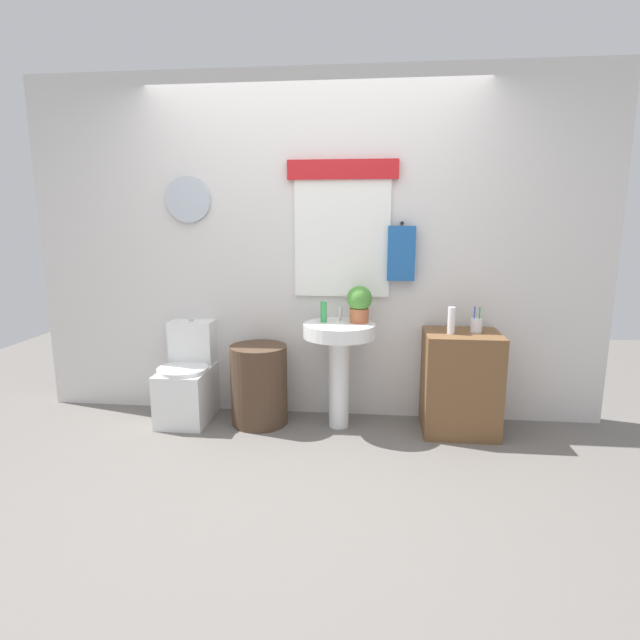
% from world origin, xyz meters
% --- Properties ---
extents(ground_plane, '(8.00, 8.00, 0.00)m').
position_xyz_m(ground_plane, '(0.00, 0.00, 0.00)').
color(ground_plane, slate).
extents(back_wall, '(4.40, 0.18, 2.60)m').
position_xyz_m(back_wall, '(0.00, 1.15, 1.30)').
color(back_wall, silver).
rests_on(back_wall, ground_plane).
extents(toilet, '(0.38, 0.51, 0.77)m').
position_xyz_m(toilet, '(-0.95, 0.88, 0.29)').
color(toilet, white).
rests_on(toilet, ground_plane).
extents(laundry_hamper, '(0.42, 0.42, 0.60)m').
position_xyz_m(laundry_hamper, '(-0.39, 0.85, 0.30)').
color(laundry_hamper, '#4C3828').
rests_on(laundry_hamper, ground_plane).
extents(pedestal_sink, '(0.53, 0.53, 0.79)m').
position_xyz_m(pedestal_sink, '(0.22, 0.85, 0.60)').
color(pedestal_sink, white).
rests_on(pedestal_sink, ground_plane).
extents(faucet, '(0.03, 0.03, 0.10)m').
position_xyz_m(faucet, '(0.22, 0.97, 0.84)').
color(faucet, silver).
rests_on(faucet, pedestal_sink).
extents(wooden_cabinet, '(0.53, 0.44, 0.74)m').
position_xyz_m(wooden_cabinet, '(1.09, 0.85, 0.37)').
color(wooden_cabinet, brown).
rests_on(wooden_cabinet, ground_plane).
extents(soap_bottle, '(0.05, 0.05, 0.15)m').
position_xyz_m(soap_bottle, '(0.10, 0.90, 0.86)').
color(soap_bottle, green).
rests_on(soap_bottle, pedestal_sink).
extents(potted_plant, '(0.18, 0.18, 0.27)m').
position_xyz_m(potted_plant, '(0.36, 0.91, 0.93)').
color(potted_plant, '#AD5B38').
rests_on(potted_plant, pedestal_sink).
extents(lotion_bottle, '(0.05, 0.05, 0.19)m').
position_xyz_m(lotion_bottle, '(1.00, 0.81, 0.83)').
color(lotion_bottle, white).
rests_on(lotion_bottle, wooden_cabinet).
extents(toothbrush_cup, '(0.08, 0.08, 0.19)m').
position_xyz_m(toothbrush_cup, '(1.19, 0.87, 0.79)').
color(toothbrush_cup, silver).
rests_on(toothbrush_cup, wooden_cabinet).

